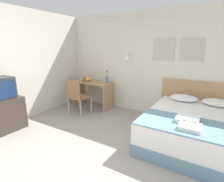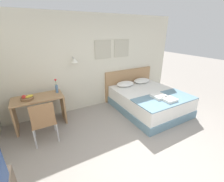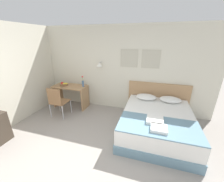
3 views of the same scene
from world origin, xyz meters
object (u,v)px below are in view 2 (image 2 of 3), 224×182
(throw_blanket, at_px, (165,99))
(fruit_bowl, at_px, (27,98))
(flower_vase, at_px, (57,87))
(pillow_right, at_px, (142,81))
(folded_towel_mid_bed, at_px, (170,99))
(folded_towel_near_foot, at_px, (159,96))
(desk_chair, at_px, (43,120))
(pillow_left, at_px, (125,84))
(headboard, at_px, (129,84))
(desk, at_px, (39,106))
(bed, at_px, (148,101))

(throw_blanket, distance_m, fruit_bowl, 3.31)
(flower_vase, bearing_deg, pillow_right, -0.14)
(folded_towel_mid_bed, relative_size, fruit_bowl, 1.10)
(pillow_right, height_order, flower_vase, flower_vase)
(folded_towel_near_foot, bearing_deg, fruit_bowl, 159.89)
(desk_chair, relative_size, fruit_bowl, 3.35)
(pillow_left, distance_m, folded_towel_mid_bed, 1.51)
(headboard, distance_m, throw_blanket, 1.61)
(fruit_bowl, bearing_deg, headboard, 6.96)
(headboard, xyz_separation_m, folded_towel_near_foot, (-0.07, -1.47, 0.12))
(pillow_left, height_order, desk, desk)
(pillow_right, relative_size, throw_blanket, 0.36)
(throw_blanket, bearing_deg, flower_vase, 150.81)
(bed, distance_m, folded_towel_mid_bed, 0.80)
(headboard, bearing_deg, bed, -90.00)
(bed, relative_size, headboard, 1.12)
(bed, relative_size, pillow_right, 3.43)
(fruit_bowl, bearing_deg, throw_blanket, -21.96)
(bed, xyz_separation_m, pillow_left, (-0.33, 0.75, 0.36))
(folded_towel_mid_bed, height_order, fruit_bowl, fruit_bowl)
(flower_vase, bearing_deg, folded_towel_near_foot, -27.28)
(desk, bearing_deg, pillow_left, 1.41)
(pillow_right, distance_m, flower_vase, 2.73)
(headboard, bearing_deg, throw_blanket, -90.00)
(bed, height_order, pillow_right, pillow_right)
(throw_blanket, xyz_separation_m, folded_towel_mid_bed, (0.00, -0.14, 0.04))
(desk, bearing_deg, headboard, 6.84)
(pillow_left, bearing_deg, pillow_right, 0.00)
(bed, xyz_separation_m, throw_blanket, (0.00, -0.58, 0.30))
(headboard, height_order, pillow_left, headboard)
(throw_blanket, height_order, desk, desk)
(throw_blanket, height_order, flower_vase, flower_vase)
(desk_chair, xyz_separation_m, fruit_bowl, (-0.23, 0.70, 0.25))
(pillow_left, xyz_separation_m, fruit_bowl, (-2.73, -0.09, 0.16))
(desk, bearing_deg, folded_towel_near_foot, -22.07)
(desk, height_order, flower_vase, flower_vase)
(bed, xyz_separation_m, headboard, (0.00, 1.03, 0.22))
(pillow_left, bearing_deg, bed, -66.15)
(folded_towel_mid_bed, distance_m, desk, 3.19)
(bed, height_order, folded_towel_mid_bed, folded_towel_mid_bed)
(bed, bearing_deg, folded_towel_near_foot, -99.32)
(pillow_right, distance_m, folded_towel_near_foot, 1.26)
(pillow_left, distance_m, desk_chair, 2.63)
(throw_blanket, xyz_separation_m, fruit_bowl, (-3.06, 1.23, 0.22))
(desk_chair, bearing_deg, throw_blanket, -10.70)
(folded_towel_near_foot, height_order, fruit_bowl, fruit_bowl)
(throw_blanket, distance_m, desk_chair, 2.88)
(headboard, xyz_separation_m, desk_chair, (-2.83, -1.07, 0.04))
(pillow_left, xyz_separation_m, flower_vase, (-2.06, 0.01, 0.26))
(folded_towel_near_foot, height_order, desk, desk)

